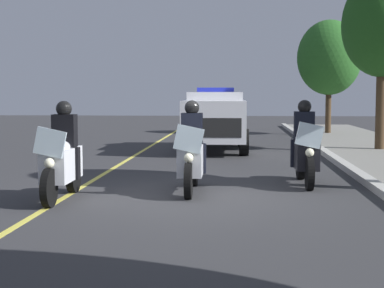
# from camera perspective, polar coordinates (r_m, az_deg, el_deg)

# --- Properties ---
(ground_plane) EXTENTS (80.00, 80.00, 0.00)m
(ground_plane) POSITION_cam_1_polar(r_m,az_deg,el_deg) (10.69, -0.23, -5.06)
(ground_plane) COLOR #333335
(lane_stripe_center) EXTENTS (48.00, 0.12, 0.01)m
(lane_stripe_center) POSITION_cam_1_polar(r_m,az_deg,el_deg) (11.09, -11.75, -4.79)
(lane_stripe_center) COLOR #E0D14C
(lane_stripe_center) RESTS_ON ground
(police_motorcycle_lead_left) EXTENTS (2.14, 0.56, 1.72)m
(police_motorcycle_lead_left) POSITION_cam_1_polar(r_m,az_deg,el_deg) (10.55, -12.41, -1.47)
(police_motorcycle_lead_left) COLOR black
(police_motorcycle_lead_left) RESTS_ON ground
(police_motorcycle_lead_right) EXTENTS (2.14, 0.56, 1.72)m
(police_motorcycle_lead_right) POSITION_cam_1_polar(r_m,az_deg,el_deg) (11.08, -0.07, -1.06)
(police_motorcycle_lead_right) COLOR black
(police_motorcycle_lead_right) RESTS_ON ground
(police_motorcycle_trailing) EXTENTS (2.14, 0.56, 1.72)m
(police_motorcycle_trailing) POSITION_cam_1_polar(r_m,az_deg,el_deg) (12.23, 10.82, -0.59)
(police_motorcycle_trailing) COLOR black
(police_motorcycle_trailing) RESTS_ON ground
(police_suv) EXTENTS (4.93, 2.12, 2.05)m
(police_suv) POSITION_cam_1_polar(r_m,az_deg,el_deg) (19.30, 2.27, 2.53)
(police_suv) COLOR silver
(police_suv) RESTS_ON ground
(tree_far_back) EXTENTS (2.55, 2.55, 5.53)m
(tree_far_back) POSITION_cam_1_polar(r_m,az_deg,el_deg) (19.83, 17.89, 10.77)
(tree_far_back) COLOR #42301E
(tree_far_back) RESTS_ON sidewalk_strip
(tree_behind_suv) EXTENTS (2.85, 2.85, 5.05)m
(tree_behind_suv) POSITION_cam_1_polar(r_m,az_deg,el_deg) (27.43, 13.08, 8.09)
(tree_behind_suv) COLOR #42301E
(tree_behind_suv) RESTS_ON sidewalk_strip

